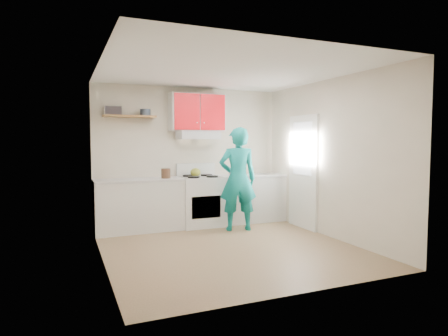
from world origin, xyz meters
name	(u,v)px	position (x,y,z in m)	size (l,w,h in m)	color
floor	(229,247)	(0.00, 0.00, 0.00)	(3.80, 3.80, 0.00)	brown
ceiling	(229,71)	(0.00, 0.00, 2.60)	(3.60, 3.80, 0.04)	white
back_wall	(190,156)	(0.00, 1.90, 1.30)	(3.60, 0.04, 2.60)	beige
front_wall	(303,169)	(0.00, -1.90, 1.30)	(3.60, 0.04, 2.60)	beige
left_wall	(101,163)	(-1.80, 0.00, 1.30)	(0.04, 3.80, 2.60)	beige
right_wall	(329,158)	(1.80, 0.00, 1.30)	(0.04, 3.80, 2.60)	beige
door	(303,172)	(1.78, 0.70, 1.02)	(0.05, 0.85, 2.05)	white
door_glass	(302,149)	(1.75, 0.70, 1.45)	(0.01, 0.55, 0.95)	white
counter_left	(139,206)	(-1.04, 1.60, 0.45)	(1.52, 0.60, 0.90)	silver
counter_right	(250,198)	(1.14, 1.60, 0.45)	(1.32, 0.60, 0.90)	silver
stove	(200,201)	(0.10, 1.57, 0.46)	(0.76, 0.65, 0.92)	white
range_hood	(198,135)	(0.10, 1.68, 1.70)	(0.76, 0.44, 0.15)	silver
upper_cabinets	(197,113)	(0.10, 1.73, 2.12)	(1.02, 0.33, 0.70)	red
shelf	(130,116)	(-1.15, 1.75, 2.02)	(0.90, 0.30, 0.04)	brown
books	(113,111)	(-1.42, 1.76, 2.11)	(0.28, 0.20, 0.14)	#3A333A
tin	(145,112)	(-0.88, 1.71, 2.09)	(0.19, 0.19, 0.11)	#333D4C
kettle	(195,172)	(0.03, 1.64, 1.00)	(0.19, 0.19, 0.16)	olive
crock	(166,174)	(-0.57, 1.52, 1.00)	(0.16, 0.16, 0.20)	#493120
cutting_board	(229,176)	(0.70, 1.63, 0.91)	(0.30, 0.22, 0.02)	olive
silicone_mat	(264,175)	(1.44, 1.55, 0.90)	(0.28, 0.23, 0.01)	red
person	(238,179)	(0.60, 0.98, 0.91)	(0.67, 0.44, 1.83)	#0E8280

